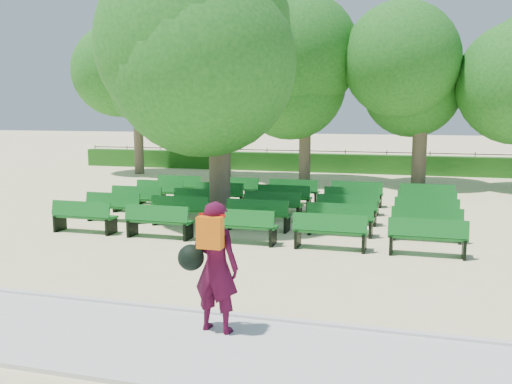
# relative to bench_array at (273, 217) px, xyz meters

# --- Properties ---
(ground) EXTENTS (120.00, 120.00, 0.00)m
(ground) POSITION_rel_bench_array_xyz_m (-0.73, -1.32, -0.08)
(ground) COLOR beige
(paving) EXTENTS (30.00, 2.20, 0.06)m
(paving) POSITION_rel_bench_array_xyz_m (-0.73, -8.72, -0.05)
(paving) COLOR silver
(paving) RESTS_ON ground
(curb) EXTENTS (30.00, 0.12, 0.10)m
(curb) POSITION_rel_bench_array_xyz_m (-0.73, -7.57, -0.03)
(curb) COLOR silver
(curb) RESTS_ON ground
(hedge) EXTENTS (26.00, 0.70, 0.90)m
(hedge) POSITION_rel_bench_array_xyz_m (-0.73, 12.68, 0.37)
(hedge) COLOR #1C5415
(hedge) RESTS_ON ground
(fence) EXTENTS (26.00, 0.10, 1.02)m
(fence) POSITION_rel_bench_array_xyz_m (-0.73, 13.08, -0.08)
(fence) COLOR black
(fence) RESTS_ON ground
(tree_line) EXTENTS (21.80, 6.80, 7.04)m
(tree_line) POSITION_rel_bench_array_xyz_m (-0.73, 8.68, -0.08)
(tree_line) COLOR #20641B
(tree_line) RESTS_ON ground
(bench_array) EXTENTS (1.61, 0.55, 1.01)m
(bench_array) POSITION_rel_bench_array_xyz_m (0.00, 0.00, 0.00)
(bench_array) COLOR #11621D
(bench_array) RESTS_ON ground
(tree_among) EXTENTS (4.67, 4.67, 6.71)m
(tree_among) POSITION_rel_bench_array_xyz_m (-1.39, -0.47, 4.49)
(tree_among) COLOR brown
(tree_among) RESTS_ON ground
(person) EXTENTS (0.86, 0.54, 1.77)m
(person) POSITION_rel_bench_array_xyz_m (1.32, -8.18, 0.89)
(person) COLOR #3F0921
(person) RESTS_ON ground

